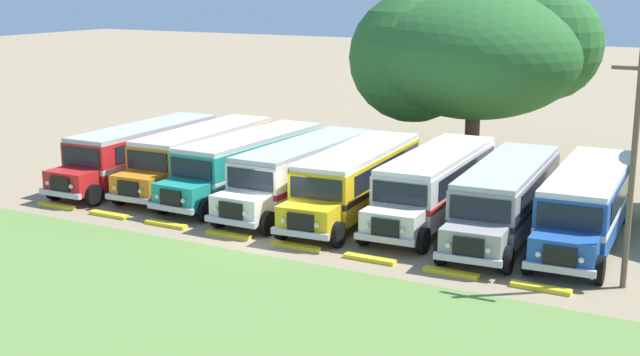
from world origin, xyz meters
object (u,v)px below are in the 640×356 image
at_px(parked_bus_slot_0, 142,151).
at_px(utility_pole, 633,164).
at_px(parked_bus_slot_2, 249,161).
at_px(parked_bus_slot_7, 587,202).
at_px(parked_bus_slot_1, 202,154).
at_px(parked_bus_slot_5, 435,182).
at_px(broad_shade_tree, 473,52).
at_px(parked_bus_slot_3, 303,170).
at_px(parked_bus_slot_6, 506,195).
at_px(parked_bus_slot_4, 357,178).

relative_size(parked_bus_slot_0, utility_pole, 1.38).
relative_size(parked_bus_slot_2, parked_bus_slot_7, 1.00).
xyz_separation_m(parked_bus_slot_1, parked_bus_slot_5, (12.35, -0.07, 0.00)).
xyz_separation_m(parked_bus_slot_7, broad_shade_tree, (-8.97, 12.32, 4.57)).
xyz_separation_m(parked_bus_slot_2, broad_shade_tree, (6.73, 12.35, 4.57)).
distance_m(parked_bus_slot_0, parked_bus_slot_5, 15.52).
bearing_deg(parked_bus_slot_0, utility_pole, 78.95).
distance_m(parked_bus_slot_3, utility_pole, 15.53).
xyz_separation_m(parked_bus_slot_1, parked_bus_slot_6, (15.67, -0.84, 0.00)).
bearing_deg(parked_bus_slot_7, parked_bus_slot_3, -90.95).
height_order(parked_bus_slot_5, parked_bus_slot_6, same).
relative_size(parked_bus_slot_5, parked_bus_slot_6, 1.00).
height_order(parked_bus_slot_6, parked_bus_slot_7, same).
bearing_deg(parked_bus_slot_1, broad_shade_tree, 138.64).
height_order(parked_bus_slot_5, utility_pole, utility_pole).
height_order(parked_bus_slot_2, parked_bus_slot_4, same).
xyz_separation_m(parked_bus_slot_5, broad_shade_tree, (-2.59, 12.04, 4.57)).
xyz_separation_m(parked_bus_slot_4, parked_bus_slot_5, (3.30, 0.89, 0.00)).
distance_m(parked_bus_slot_3, parked_bus_slot_4, 2.79).
height_order(parked_bus_slot_5, broad_shade_tree, broad_shade_tree).
distance_m(parked_bus_slot_1, parked_bus_slot_4, 9.10).
height_order(parked_bus_slot_4, utility_pole, utility_pole).
bearing_deg(parked_bus_slot_2, parked_bus_slot_6, 89.54).
relative_size(parked_bus_slot_1, parked_bus_slot_2, 1.00).
height_order(parked_bus_slot_0, parked_bus_slot_6, same).
bearing_deg(parked_bus_slot_1, parked_bus_slot_0, -78.20).
distance_m(parked_bus_slot_0, parked_bus_slot_4, 12.21).
distance_m(parked_bus_slot_0, parked_bus_slot_3, 9.42).
xyz_separation_m(parked_bus_slot_2, parked_bus_slot_7, (15.71, 0.03, 0.00)).
bearing_deg(parked_bus_slot_4, parked_bus_slot_1, -100.31).
relative_size(parked_bus_slot_4, parked_bus_slot_6, 1.00).
bearing_deg(parked_bus_slot_7, utility_pole, 22.02).
bearing_deg(parked_bus_slot_2, broad_shade_tree, 153.01).
bearing_deg(utility_pole, parked_bus_slot_5, 149.77).
height_order(parked_bus_slot_1, parked_bus_slot_7, same).
bearing_deg(parked_bus_slot_0, parked_bus_slot_2, 92.80).
height_order(parked_bus_slot_2, parked_bus_slot_3, same).
xyz_separation_m(parked_bus_slot_6, parked_bus_slot_7, (3.07, 0.49, 0.00)).
relative_size(parked_bus_slot_2, parked_bus_slot_4, 0.99).
relative_size(parked_bus_slot_2, broad_shade_tree, 0.81).
relative_size(parked_bus_slot_3, parked_bus_slot_5, 1.00).
xyz_separation_m(parked_bus_slot_4, broad_shade_tree, (0.71, 12.93, 4.57)).
distance_m(parked_bus_slot_7, utility_pole, 5.86).
xyz_separation_m(parked_bus_slot_7, utility_pole, (2.23, -4.74, 2.61)).
relative_size(parked_bus_slot_3, utility_pole, 1.38).
bearing_deg(parked_bus_slot_2, parked_bus_slot_7, 91.72).
bearing_deg(parked_bus_slot_7, parked_bus_slot_1, -94.28).
height_order(parked_bus_slot_7, utility_pole, utility_pole).
xyz_separation_m(parked_bus_slot_6, utility_pole, (5.30, -4.25, 2.61)).
distance_m(parked_bus_slot_4, parked_bus_slot_7, 9.70).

